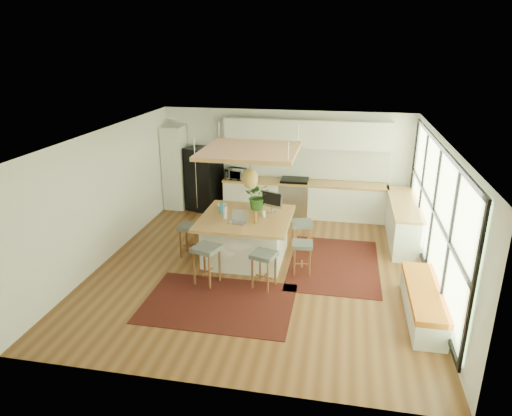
% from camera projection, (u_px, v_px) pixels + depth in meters
% --- Properties ---
extents(floor, '(7.00, 7.00, 0.00)m').
position_uv_depth(floor, '(261.00, 268.00, 9.38)').
color(floor, brown).
rests_on(floor, ground).
extents(ceiling, '(7.00, 7.00, 0.00)m').
position_uv_depth(ceiling, '(262.00, 136.00, 8.47)').
color(ceiling, white).
rests_on(ceiling, ground).
extents(wall_back, '(6.50, 0.00, 6.50)m').
position_uv_depth(wall_back, '(285.00, 162.00, 12.16)').
color(wall_back, white).
rests_on(wall_back, ground).
extents(wall_front, '(6.50, 0.00, 6.50)m').
position_uv_depth(wall_front, '(210.00, 297.00, 5.69)').
color(wall_front, white).
rests_on(wall_front, ground).
extents(wall_left, '(0.00, 7.00, 7.00)m').
position_uv_depth(wall_left, '(106.00, 195.00, 9.50)').
color(wall_left, white).
rests_on(wall_left, ground).
extents(wall_right, '(0.00, 7.00, 7.00)m').
position_uv_depth(wall_right, '(438.00, 216.00, 8.34)').
color(wall_right, white).
rests_on(wall_right, ground).
extents(window_wall, '(0.10, 6.20, 2.60)m').
position_uv_depth(window_wall, '(437.00, 214.00, 8.33)').
color(window_wall, black).
rests_on(window_wall, wall_right).
extents(pantry, '(0.55, 0.60, 2.25)m').
position_uv_depth(pantry, '(175.00, 168.00, 12.47)').
color(pantry, white).
rests_on(pantry, floor).
extents(back_counter_base, '(4.20, 0.60, 0.88)m').
position_uv_depth(back_counter_base, '(304.00, 200.00, 12.07)').
color(back_counter_base, white).
rests_on(back_counter_base, floor).
extents(back_counter_top, '(4.24, 0.64, 0.05)m').
position_uv_depth(back_counter_top, '(304.00, 183.00, 11.91)').
color(back_counter_top, '#AF783E').
rests_on(back_counter_top, back_counter_base).
extents(backsplash, '(4.20, 0.02, 0.80)m').
position_uv_depth(backsplash, '(306.00, 163.00, 12.04)').
color(backsplash, white).
rests_on(backsplash, wall_back).
extents(upper_cabinets, '(4.20, 0.34, 0.70)m').
position_uv_depth(upper_cabinets, '(306.00, 134.00, 11.62)').
color(upper_cabinets, white).
rests_on(upper_cabinets, wall_back).
extents(range, '(0.76, 0.62, 1.00)m').
position_uv_depth(range, '(294.00, 197.00, 12.09)').
color(range, '#A5A5AA').
rests_on(range, floor).
extents(right_counter_base, '(0.60, 2.50, 0.88)m').
position_uv_depth(right_counter_base, '(403.00, 222.00, 10.55)').
color(right_counter_base, white).
rests_on(right_counter_base, floor).
extents(right_counter_top, '(0.64, 2.54, 0.05)m').
position_uv_depth(right_counter_top, '(405.00, 203.00, 10.40)').
color(right_counter_top, '#AF783E').
rests_on(right_counter_top, right_counter_base).
extents(window_bench, '(0.52, 2.00, 0.50)m').
position_uv_depth(window_bench, '(423.00, 302.00, 7.66)').
color(window_bench, white).
rests_on(window_bench, floor).
extents(ceiling_panel, '(1.86, 1.86, 0.80)m').
position_uv_depth(ceiling_panel, '(250.00, 164.00, 9.11)').
color(ceiling_panel, '#AF783E').
rests_on(ceiling_panel, ceiling).
extents(rug_near, '(2.60, 1.80, 0.01)m').
position_uv_depth(rug_near, '(219.00, 303.00, 8.10)').
color(rug_near, black).
rests_on(rug_near, floor).
extents(rug_right, '(1.80, 2.60, 0.01)m').
position_uv_depth(rug_right, '(334.00, 264.00, 9.52)').
color(rug_right, black).
rests_on(rug_right, floor).
extents(fridge, '(1.01, 0.89, 1.71)m').
position_uv_depth(fridge, '(204.00, 177.00, 12.37)').
color(fridge, black).
rests_on(fridge, floor).
extents(island, '(1.85, 1.85, 0.93)m').
position_uv_depth(island, '(246.00, 238.00, 9.66)').
color(island, '#AF783E').
rests_on(island, floor).
extents(stool_near_left, '(0.56, 0.56, 0.76)m').
position_uv_depth(stool_near_left, '(207.00, 266.00, 8.66)').
color(stool_near_left, '#4B5253').
rests_on(stool_near_left, floor).
extents(stool_near_right, '(0.52, 0.52, 0.70)m').
position_uv_depth(stool_near_right, '(264.00, 270.00, 8.51)').
color(stool_near_right, '#4B5253').
rests_on(stool_near_right, floor).
extents(stool_right_front, '(0.43, 0.43, 0.66)m').
position_uv_depth(stool_right_front, '(302.00, 257.00, 9.03)').
color(stool_right_front, '#4B5253').
rests_on(stool_right_front, floor).
extents(stool_right_back, '(0.52, 0.52, 0.74)m').
position_uv_depth(stool_right_back, '(301.00, 238.00, 9.89)').
color(stool_right_back, '#4B5253').
rests_on(stool_right_back, floor).
extents(stool_left_side, '(0.44, 0.44, 0.70)m').
position_uv_depth(stool_left_side, '(190.00, 240.00, 9.81)').
color(stool_left_side, '#4B5253').
rests_on(stool_left_side, floor).
extents(laptop, '(0.39, 0.41, 0.25)m').
position_uv_depth(laptop, '(237.00, 217.00, 9.14)').
color(laptop, '#A5A5AA').
rests_on(laptop, island).
extents(monitor, '(0.53, 0.36, 0.46)m').
position_uv_depth(monitor, '(272.00, 200.00, 9.68)').
color(monitor, '#A5A5AA').
rests_on(monitor, island).
extents(microwave, '(0.55, 0.37, 0.34)m').
position_uv_depth(microwave, '(236.00, 172.00, 12.12)').
color(microwave, '#A5A5AA').
rests_on(microwave, back_counter_top).
extents(island_plant, '(0.62, 0.67, 0.46)m').
position_uv_depth(island_plant, '(258.00, 199.00, 9.87)').
color(island_plant, '#1E4C19').
rests_on(island_plant, island).
extents(island_bowl, '(0.26, 0.26, 0.05)m').
position_uv_depth(island_bowl, '(222.00, 206.00, 10.08)').
color(island_bowl, white).
rests_on(island_bowl, island).
extents(island_bottle_0, '(0.07, 0.07, 0.19)m').
position_uv_depth(island_bottle_0, '(221.00, 209.00, 9.66)').
color(island_bottle_0, teal).
rests_on(island_bottle_0, island).
extents(island_bottle_1, '(0.07, 0.07, 0.19)m').
position_uv_depth(island_bottle_1, '(225.00, 214.00, 9.40)').
color(island_bottle_1, silver).
rests_on(island_bottle_1, island).
extents(island_bottle_2, '(0.07, 0.07, 0.19)m').
position_uv_depth(island_bottle_2, '(255.00, 218.00, 9.15)').
color(island_bottle_2, olive).
rests_on(island_bottle_2, island).
extents(island_bottle_3, '(0.07, 0.07, 0.19)m').
position_uv_depth(island_bottle_3, '(263.00, 213.00, 9.45)').
color(island_bottle_3, white).
rests_on(island_bottle_3, island).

